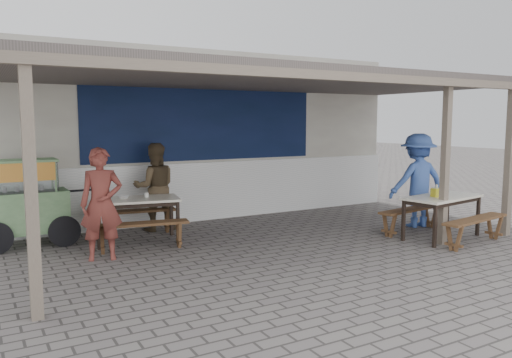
{
  "coord_description": "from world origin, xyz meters",
  "views": [
    {
      "loc": [
        -4.39,
        -6.45,
        2.04
      ],
      "look_at": [
        -0.2,
        0.9,
        1.06
      ],
      "focal_mm": 35.0,
      "sensor_mm": 36.0,
      "label": 1
    }
  ],
  "objects": [
    {
      "name": "ground",
      "position": [
        0.0,
        0.0,
        0.0
      ],
      "size": [
        60.0,
        60.0,
        0.0
      ],
      "primitive_type": "plane",
      "color": "#68625E",
      "rests_on": "ground"
    },
    {
      "name": "back_wall",
      "position": [
        -0.0,
        3.58,
        1.72
      ],
      "size": [
        9.0,
        1.28,
        3.5
      ],
      "color": "beige",
      "rests_on": "ground"
    },
    {
      "name": "warung_roof",
      "position": [
        0.02,
        0.9,
        2.71
      ],
      "size": [
        9.0,
        4.21,
        2.81
      ],
      "color": "#534B47",
      "rests_on": "ground"
    },
    {
      "name": "condiment_jar",
      "position": [
        -1.84,
        1.81,
        0.79
      ],
      "size": [
        0.07,
        0.07,
        0.08
      ],
      "primitive_type": "cylinder",
      "color": "white",
      "rests_on": "table_left"
    },
    {
      "name": "tissue_box",
      "position": [
        2.51,
        -0.61,
        0.82
      ],
      "size": [
        0.17,
        0.17,
        0.14
      ],
      "primitive_type": "cube",
      "rotation": [
        0.0,
        0.0,
        -0.22
      ],
      "color": "yellow",
      "rests_on": "table_right"
    },
    {
      "name": "bench_left_street",
      "position": [
        -2.14,
        1.18,
        0.34
      ],
      "size": [
        1.52,
        0.54,
        0.45
      ],
      "rotation": [
        0.0,
        0.0,
        -0.18
      ],
      "color": "brown",
      "rests_on": "ground"
    },
    {
      "name": "condiment_bowl",
      "position": [
        -2.22,
        1.84,
        0.77
      ],
      "size": [
        0.24,
        0.24,
        0.05
      ],
      "primitive_type": "imported",
      "rotation": [
        0.0,
        0.0,
        -0.4
      ],
      "color": "white",
      "rests_on": "table_left"
    },
    {
      "name": "bench_right_street",
      "position": [
        2.78,
        -1.21,
        0.34
      ],
      "size": [
        1.63,
        0.53,
        0.45
      ],
      "rotation": [
        0.0,
        0.0,
        0.16
      ],
      "color": "brown",
      "rests_on": "ground"
    },
    {
      "name": "patron_right_table",
      "position": [
        3.07,
        0.33,
        0.91
      ],
      "size": [
        1.28,
        0.89,
        1.81
      ],
      "primitive_type": "imported",
      "rotation": [
        0.0,
        0.0,
        2.95
      ],
      "color": "#3F60B1",
      "rests_on": "ground"
    },
    {
      "name": "patron_street_side",
      "position": [
        -2.78,
        0.97,
        0.83
      ],
      "size": [
        0.69,
        0.53,
        1.67
      ],
      "primitive_type": "imported",
      "rotation": [
        0.0,
        0.0,
        -0.24
      ],
      "color": "brown",
      "rests_on": "ground"
    },
    {
      "name": "bench_left_wall",
      "position": [
        -1.92,
        2.36,
        0.34
      ],
      "size": [
        1.52,
        0.54,
        0.45
      ],
      "rotation": [
        0.0,
        0.0,
        -0.18
      ],
      "color": "brown",
      "rests_on": "ground"
    },
    {
      "name": "vendor_cart",
      "position": [
        -3.68,
        2.36,
        0.78
      ],
      "size": [
        1.8,
        0.7,
        1.43
      ],
      "rotation": [
        0.0,
        0.0,
        0.01
      ],
      "color": "#7BA76F",
      "rests_on": "ground"
    },
    {
      "name": "table_left",
      "position": [
        -2.03,
        1.77,
        0.67
      ],
      "size": [
        1.5,
        0.98,
        0.75
      ],
      "rotation": [
        0.0,
        0.0,
        -0.18
      ],
      "color": "white",
      "rests_on": "ground"
    },
    {
      "name": "donation_box",
      "position": [
        2.77,
        -0.36,
        0.8
      ],
      "size": [
        0.18,
        0.15,
        0.1
      ],
      "primitive_type": "cube",
      "rotation": [
        0.0,
        0.0,
        0.37
      ],
      "color": "#377D46",
      "rests_on": "table_right"
    },
    {
      "name": "patron_wall_side",
      "position": [
        -1.47,
        2.5,
        0.82
      ],
      "size": [
        0.9,
        0.77,
        1.64
      ],
      "primitive_type": "imported",
      "rotation": [
        0.0,
        0.0,
        2.95
      ],
      "color": "brown",
      "rests_on": "ground"
    },
    {
      "name": "table_right",
      "position": [
        2.68,
        -0.6,
        0.67
      ],
      "size": [
        1.6,
        0.95,
        0.75
      ],
      "rotation": [
        0.0,
        0.0,
        0.16
      ],
      "color": "white",
      "rests_on": "ground"
    },
    {
      "name": "bench_right_wall",
      "position": [
        2.59,
        0.01,
        0.34
      ],
      "size": [
        1.63,
        0.53,
        0.45
      ],
      "rotation": [
        0.0,
        0.0,
        0.16
      ],
      "color": "brown",
      "rests_on": "ground"
    }
  ]
}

